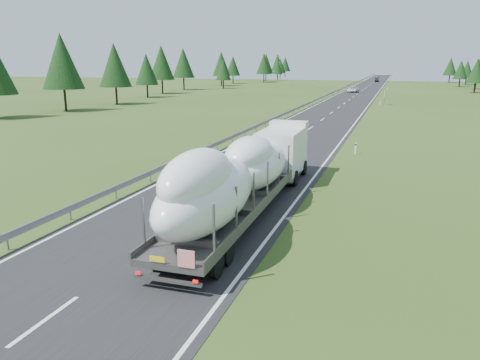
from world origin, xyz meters
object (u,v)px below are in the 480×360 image
(distant_van, at_px, (353,90))
(distant_car_blue, at_px, (377,77))
(distant_car_dark, at_px, (377,80))
(boat_truck, at_px, (243,172))
(highway_sign, at_px, (385,95))

(distant_van, relative_size, distant_car_blue, 1.29)
(distant_car_dark, bearing_deg, distant_car_blue, 90.14)
(distant_van, bearing_deg, distant_car_dark, 93.35)
(boat_truck, distance_m, distant_car_dark, 175.52)
(highway_sign, relative_size, distant_car_dark, 0.62)
(distant_van, height_order, distant_car_blue, distant_van)
(highway_sign, xyz_separation_m, distant_car_dark, (-6.22, 106.82, -1.09))
(distant_car_dark, height_order, distant_car_blue, distant_car_dark)
(highway_sign, distance_m, distant_van, 36.57)
(highway_sign, height_order, distant_car_dark, highway_sign)
(highway_sign, distance_m, distant_car_dark, 107.00)
(boat_truck, height_order, distant_van, boat_truck)
(highway_sign, bearing_deg, distant_car_dark, 93.33)
(distant_van, bearing_deg, highway_sign, -70.57)
(distant_van, distance_m, distant_car_blue, 112.56)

